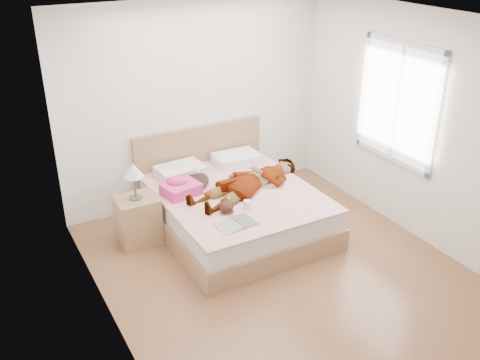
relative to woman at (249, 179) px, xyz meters
The scene contains 11 objects.
ground 1.17m from the woman, 101.07° to the right, with size 4.00×4.00×0.00m, color #4E2D18.
woman is the anchor object (origin of this frame).
hair 0.73m from the woman, 141.71° to the left, with size 0.46×0.56×0.08m, color black.
phone 0.64m from the woman, 141.34° to the left, with size 0.05×0.10×0.01m, color silver.
room_shell 1.93m from the woman, 22.82° to the right, with size 4.00×4.00×4.00m.
bed 0.40m from the woman, 160.26° to the left, with size 1.80×2.08×1.00m.
towel 0.82m from the woman, 163.03° to the left, with size 0.46×0.40×0.21m.
magazine 0.89m from the woman, 128.28° to the right, with size 0.45×0.32×0.03m.
coffee_mug 0.53m from the woman, 121.63° to the right, with size 0.13×0.11×0.09m.
plush_toy 0.65m from the woman, 142.58° to the right, with size 0.21×0.26×0.13m.
nightstand 1.37m from the woman, 167.79° to the left, with size 0.47×0.42×1.00m.
Camera 1 is at (-2.69, -4.00, 3.36)m, focal length 40.00 mm.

